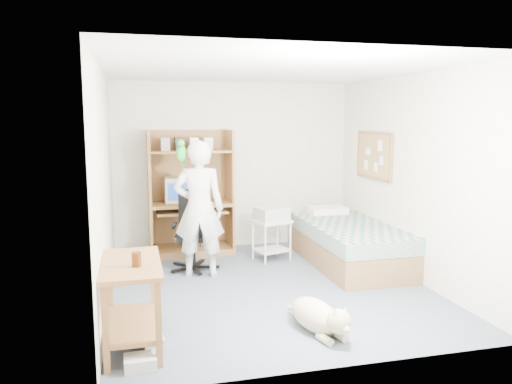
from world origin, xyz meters
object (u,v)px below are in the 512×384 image
at_px(computer_hutch, 190,198).
at_px(bed, 349,244).
at_px(person, 199,209).
at_px(printer_cart, 272,233).
at_px(dog, 318,316).
at_px(office_chair, 194,242).
at_px(side_desk, 132,291).

bearing_deg(computer_hutch, bed, -29.29).
bearing_deg(person, printer_cart, -145.70).
height_order(dog, printer_cart, printer_cart).
bearing_deg(dog, office_chair, 96.98).
bearing_deg(side_desk, printer_cart, 50.36).
bearing_deg(side_desk, office_chair, 69.66).
bearing_deg(computer_hutch, side_desk, -106.14).
bearing_deg(printer_cart, office_chair, 170.55).
distance_m(office_chair, dog, 2.43).
distance_m(bed, printer_cart, 1.07).
height_order(bed, office_chair, office_chair).
bearing_deg(bed, side_desk, -147.50).
bearing_deg(bed, office_chair, 171.34).
height_order(computer_hutch, person, computer_hutch).
xyz_separation_m(computer_hutch, side_desk, (-0.85, -2.94, -0.33)).
bearing_deg(computer_hutch, printer_cart, -31.64).
bearing_deg(bed, printer_cart, 153.44).
height_order(office_chair, person, person).
height_order(person, dog, person).
relative_size(bed, person, 1.19).
bearing_deg(printer_cart, side_desk, -147.40).
height_order(bed, dog, bed).
relative_size(office_chair, dog, 1.09).
height_order(computer_hutch, side_desk, computer_hutch).
xyz_separation_m(computer_hutch, printer_cart, (1.05, -0.65, -0.45)).
xyz_separation_m(dog, printer_cart, (0.24, 2.43, 0.22)).
height_order(bed, side_desk, side_desk).
distance_m(person, printer_cart, 1.26).
bearing_deg(dog, side_desk, 161.31).
xyz_separation_m(computer_hutch, person, (-0.02, -1.11, 0.03)).
bearing_deg(person, bed, -169.54).
relative_size(office_chair, person, 0.60).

